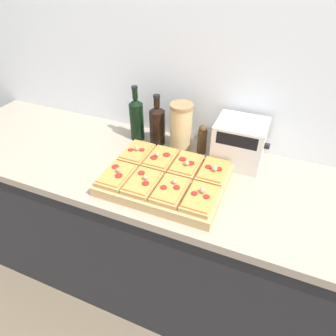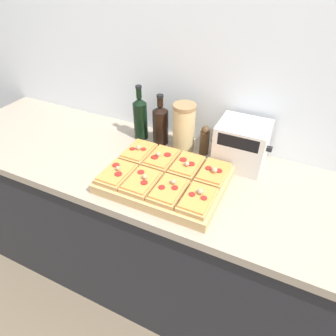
# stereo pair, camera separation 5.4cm
# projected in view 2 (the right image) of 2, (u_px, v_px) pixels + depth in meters

# --- Properties ---
(ground_plane) EXTENTS (12.00, 12.00, 0.00)m
(ground_plane) POSITION_uv_depth(u_px,v_px,m) (153.00, 332.00, 1.71)
(ground_plane) COLOR brown
(wall_back) EXTENTS (6.00, 0.06, 2.50)m
(wall_back) POSITION_uv_depth(u_px,v_px,m) (211.00, 80.00, 1.44)
(wall_back) COLOR silver
(wall_back) RESTS_ON ground_plane
(kitchen_counter) EXTENTS (2.63, 0.67, 0.93)m
(kitchen_counter) POSITION_uv_depth(u_px,v_px,m) (178.00, 239.00, 1.66)
(kitchen_counter) COLOR #232328
(kitchen_counter) RESTS_ON ground_plane
(cutting_board) EXTENTS (0.52, 0.40, 0.04)m
(cutting_board) POSITION_uv_depth(u_px,v_px,m) (165.00, 179.00, 1.31)
(cutting_board) COLOR tan
(cutting_board) RESTS_ON kitchen_counter
(pizza_slice_back_left) EXTENTS (0.11, 0.18, 0.05)m
(pizza_slice_back_left) POSITION_uv_depth(u_px,v_px,m) (138.00, 151.00, 1.42)
(pizza_slice_back_left) COLOR tan
(pizza_slice_back_left) RESTS_ON cutting_board
(pizza_slice_back_midleft) EXTENTS (0.11, 0.18, 0.05)m
(pizza_slice_back_midleft) POSITION_uv_depth(u_px,v_px,m) (162.00, 158.00, 1.38)
(pizza_slice_back_midleft) COLOR tan
(pizza_slice_back_midleft) RESTS_ON cutting_board
(pizza_slice_back_midright) EXTENTS (0.11, 0.18, 0.05)m
(pizza_slice_back_midright) POSITION_uv_depth(u_px,v_px,m) (187.00, 165.00, 1.34)
(pizza_slice_back_midright) COLOR tan
(pizza_slice_back_midright) RESTS_ON cutting_board
(pizza_slice_back_right) EXTENTS (0.11, 0.18, 0.05)m
(pizza_slice_back_right) POSITION_uv_depth(u_px,v_px,m) (213.00, 172.00, 1.29)
(pizza_slice_back_right) COLOR tan
(pizza_slice_back_right) RESTS_ON cutting_board
(pizza_slice_front_left) EXTENTS (0.11, 0.18, 0.05)m
(pizza_slice_front_left) POSITION_uv_depth(u_px,v_px,m) (116.00, 173.00, 1.29)
(pizza_slice_front_left) COLOR tan
(pizza_slice_front_left) RESTS_ON cutting_board
(pizza_slice_front_midleft) EXTENTS (0.11, 0.18, 0.05)m
(pizza_slice_front_midleft) POSITION_uv_depth(u_px,v_px,m) (142.00, 181.00, 1.25)
(pizza_slice_front_midleft) COLOR tan
(pizza_slice_front_midleft) RESTS_ON cutting_board
(pizza_slice_front_midright) EXTENTS (0.11, 0.18, 0.05)m
(pizza_slice_front_midright) POSITION_uv_depth(u_px,v_px,m) (169.00, 190.00, 1.20)
(pizza_slice_front_midright) COLOR tan
(pizza_slice_front_midright) RESTS_ON cutting_board
(pizza_slice_front_right) EXTENTS (0.11, 0.18, 0.05)m
(pizza_slice_front_right) POSITION_uv_depth(u_px,v_px,m) (198.00, 199.00, 1.16)
(pizza_slice_front_right) COLOR tan
(pizza_slice_front_right) RESTS_ON cutting_board
(olive_oil_bottle) EXTENTS (0.07, 0.07, 0.29)m
(olive_oil_bottle) POSITION_uv_depth(u_px,v_px,m) (140.00, 117.00, 1.57)
(olive_oil_bottle) COLOR black
(olive_oil_bottle) RESTS_ON kitchen_counter
(wine_bottle) EXTENTS (0.08, 0.08, 0.27)m
(wine_bottle) POSITION_uv_depth(u_px,v_px,m) (161.00, 124.00, 1.53)
(wine_bottle) COLOR black
(wine_bottle) RESTS_ON kitchen_counter
(grain_jar_tall) EXTENTS (0.11, 0.11, 0.24)m
(grain_jar_tall) POSITION_uv_depth(u_px,v_px,m) (184.00, 127.00, 1.48)
(grain_jar_tall) COLOR tan
(grain_jar_tall) RESTS_ON kitchen_counter
(pepper_mill) EXTENTS (0.05, 0.05, 0.15)m
(pepper_mill) POSITION_uv_depth(u_px,v_px,m) (205.00, 140.00, 1.47)
(pepper_mill) COLOR #47331E
(pepper_mill) RESTS_ON kitchen_counter
(toaster_oven) EXTENTS (0.25, 0.20, 0.21)m
(toaster_oven) POSITION_uv_depth(u_px,v_px,m) (241.00, 144.00, 1.38)
(toaster_oven) COLOR beige
(toaster_oven) RESTS_ON kitchen_counter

